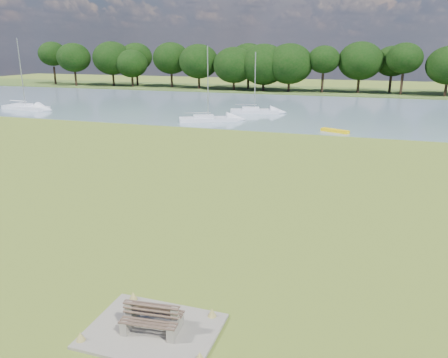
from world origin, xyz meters
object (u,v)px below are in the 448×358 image
(sailboat_5, at_px, (208,118))
(kayak, at_px, (335,131))
(sailboat_4, at_px, (25,106))
(bench_pair, at_px, (152,318))
(sailboat_0, at_px, (254,110))

(sailboat_5, bearing_deg, kayak, -34.05)
(kayak, relative_size, sailboat_5, 0.35)
(kayak, bearing_deg, sailboat_4, -160.80)
(bench_pair, xyz_separation_m, sailboat_5, (-13.02, 40.55, 0.00))
(sailboat_0, bearing_deg, kayak, -59.26)
(kayak, xyz_separation_m, sailboat_5, (-15.87, 2.55, 0.30))
(kayak, relative_size, sailboat_4, 0.31)
(bench_pair, height_order, kayak, bench_pair)
(sailboat_5, bearing_deg, sailboat_0, 41.49)
(sailboat_4, bearing_deg, bench_pair, -39.49)
(bench_pair, height_order, sailboat_4, sailboat_4)
(kayak, distance_m, sailboat_4, 46.03)
(bench_pair, distance_m, sailboat_0, 50.09)
(kayak, distance_m, sailboat_0, 16.50)
(sailboat_4, bearing_deg, sailboat_5, 1.56)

